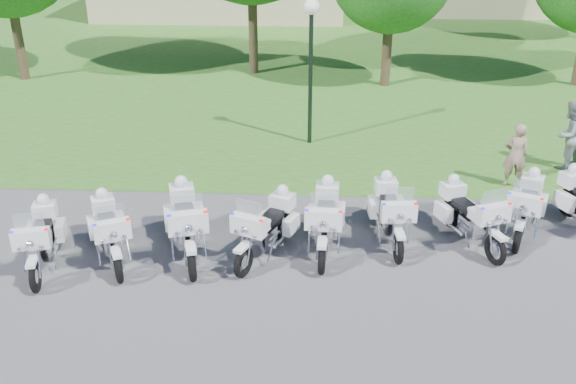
{
  "coord_description": "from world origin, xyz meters",
  "views": [
    {
      "loc": [
        -0.17,
        -11.26,
        6.93
      ],
      "look_at": [
        -0.81,
        1.2,
        0.95
      ],
      "focal_mm": 40.0,
      "sensor_mm": 36.0,
      "label": 1
    }
  ],
  "objects_px": {
    "motorcycle_3": "(267,226)",
    "lamp_post": "(311,36)",
    "motorcycle_5": "(391,211)",
    "motorcycle_6": "(470,214)",
    "motorcycle_7": "(526,206)",
    "motorcycle_2": "(186,222)",
    "motorcycle_4": "(325,218)",
    "bystander_a": "(516,155)",
    "motorcycle_0": "(41,237)",
    "motorcycle_1": "(109,230)",
    "bystander_b": "(568,135)"
  },
  "relations": [
    {
      "from": "motorcycle_6",
      "to": "motorcycle_3",
      "type": "bearing_deg",
      "value": -12.34
    },
    {
      "from": "motorcycle_0",
      "to": "motorcycle_1",
      "type": "xyz_separation_m",
      "value": [
        1.27,
        0.34,
        0.01
      ]
    },
    {
      "from": "motorcycle_0",
      "to": "motorcycle_3",
      "type": "bearing_deg",
      "value": 175.73
    },
    {
      "from": "motorcycle_5",
      "to": "motorcycle_7",
      "type": "xyz_separation_m",
      "value": [
        2.97,
        0.44,
        -0.01
      ]
    },
    {
      "from": "motorcycle_4",
      "to": "bystander_a",
      "type": "xyz_separation_m",
      "value": [
        4.75,
        3.31,
        0.16
      ]
    },
    {
      "from": "motorcycle_2",
      "to": "bystander_b",
      "type": "distance_m",
      "value": 10.55
    },
    {
      "from": "motorcycle_7",
      "to": "bystander_a",
      "type": "xyz_separation_m",
      "value": [
        0.39,
        2.44,
        0.18
      ]
    },
    {
      "from": "motorcycle_7",
      "to": "bystander_b",
      "type": "bearing_deg",
      "value": -96.5
    },
    {
      "from": "bystander_b",
      "to": "motorcycle_5",
      "type": "bearing_deg",
      "value": 1.99
    },
    {
      "from": "motorcycle_5",
      "to": "motorcycle_6",
      "type": "distance_m",
      "value": 1.66
    },
    {
      "from": "motorcycle_0",
      "to": "motorcycle_2",
      "type": "xyz_separation_m",
      "value": [
        2.78,
        0.63,
        0.08
      ]
    },
    {
      "from": "motorcycle_3",
      "to": "motorcycle_6",
      "type": "relative_size",
      "value": 0.99
    },
    {
      "from": "lamp_post",
      "to": "motorcycle_4",
      "type": "bearing_deg",
      "value": -85.81
    },
    {
      "from": "motorcycle_2",
      "to": "motorcycle_5",
      "type": "xyz_separation_m",
      "value": [
        4.25,
        0.79,
        -0.06
      ]
    },
    {
      "from": "motorcycle_5",
      "to": "bystander_a",
      "type": "bearing_deg",
      "value": -144.04
    },
    {
      "from": "lamp_post",
      "to": "bystander_a",
      "type": "relative_size",
      "value": 2.5
    },
    {
      "from": "motorcycle_3",
      "to": "motorcycle_5",
      "type": "relative_size",
      "value": 0.92
    },
    {
      "from": "motorcycle_1",
      "to": "bystander_b",
      "type": "bearing_deg",
      "value": -178.81
    },
    {
      "from": "motorcycle_5",
      "to": "motorcycle_7",
      "type": "height_order",
      "value": "motorcycle_5"
    },
    {
      "from": "motorcycle_6",
      "to": "motorcycle_7",
      "type": "height_order",
      "value": "motorcycle_7"
    },
    {
      "from": "bystander_a",
      "to": "motorcycle_2",
      "type": "bearing_deg",
      "value": 31.53
    },
    {
      "from": "bystander_b",
      "to": "lamp_post",
      "type": "bearing_deg",
      "value": -49.66
    },
    {
      "from": "motorcycle_5",
      "to": "motorcycle_7",
      "type": "bearing_deg",
      "value": -176.31
    },
    {
      "from": "motorcycle_7",
      "to": "lamp_post",
      "type": "xyz_separation_m",
      "value": [
        -4.81,
        5.22,
        2.5
      ]
    },
    {
      "from": "motorcycle_1",
      "to": "motorcycle_4",
      "type": "bearing_deg",
      "value": 163.8
    },
    {
      "from": "motorcycle_2",
      "to": "lamp_post",
      "type": "distance_m",
      "value": 7.31
    },
    {
      "from": "motorcycle_3",
      "to": "motorcycle_4",
      "type": "relative_size",
      "value": 0.89
    },
    {
      "from": "motorcycle_1",
      "to": "motorcycle_4",
      "type": "relative_size",
      "value": 0.88
    },
    {
      "from": "motorcycle_7",
      "to": "motorcycle_5",
      "type": "bearing_deg",
      "value": 31.26
    },
    {
      "from": "motorcycle_3",
      "to": "lamp_post",
      "type": "distance_m",
      "value": 6.93
    },
    {
      "from": "motorcycle_0",
      "to": "bystander_a",
      "type": "relative_size",
      "value": 1.34
    },
    {
      "from": "motorcycle_3",
      "to": "bystander_a",
      "type": "distance_m",
      "value": 6.98
    },
    {
      "from": "motorcycle_2",
      "to": "motorcycle_5",
      "type": "distance_m",
      "value": 4.32
    },
    {
      "from": "motorcycle_1",
      "to": "motorcycle_3",
      "type": "xyz_separation_m",
      "value": [
        3.17,
        0.33,
        0.0
      ]
    },
    {
      "from": "motorcycle_4",
      "to": "motorcycle_5",
      "type": "height_order",
      "value": "motorcycle_4"
    },
    {
      "from": "motorcycle_0",
      "to": "motorcycle_1",
      "type": "bearing_deg",
      "value": -177.97
    },
    {
      "from": "motorcycle_7",
      "to": "bystander_a",
      "type": "height_order",
      "value": "bystander_a"
    },
    {
      "from": "lamp_post",
      "to": "motorcycle_2",
      "type": "bearing_deg",
      "value": -110.44
    },
    {
      "from": "motorcycle_2",
      "to": "motorcycle_4",
      "type": "relative_size",
      "value": 1.03
    },
    {
      "from": "motorcycle_5",
      "to": "motorcycle_7",
      "type": "relative_size",
      "value": 1.07
    },
    {
      "from": "motorcycle_3",
      "to": "motorcycle_7",
      "type": "height_order",
      "value": "motorcycle_7"
    },
    {
      "from": "motorcycle_1",
      "to": "bystander_a",
      "type": "height_order",
      "value": "bystander_a"
    },
    {
      "from": "motorcycle_3",
      "to": "motorcycle_7",
      "type": "relative_size",
      "value": 0.99
    },
    {
      "from": "motorcycle_1",
      "to": "motorcycle_4",
      "type": "height_order",
      "value": "motorcycle_4"
    },
    {
      "from": "motorcycle_3",
      "to": "motorcycle_2",
      "type": "bearing_deg",
      "value": 24.71
    },
    {
      "from": "motorcycle_3",
      "to": "bystander_b",
      "type": "bearing_deg",
      "value": -123.82
    },
    {
      "from": "motorcycle_6",
      "to": "motorcycle_1",
      "type": "bearing_deg",
      "value": -13.96
    },
    {
      "from": "motorcycle_6",
      "to": "motorcycle_7",
      "type": "bearing_deg",
      "value": 177.59
    },
    {
      "from": "motorcycle_0",
      "to": "motorcycle_5",
      "type": "distance_m",
      "value": 7.18
    },
    {
      "from": "motorcycle_0",
      "to": "motorcycle_6",
      "type": "distance_m",
      "value": 8.81
    }
  ]
}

